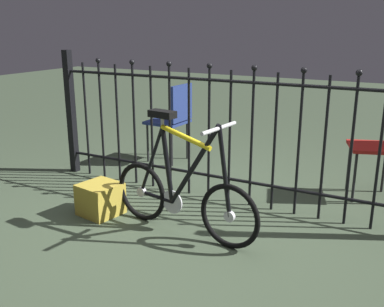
# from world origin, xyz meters

# --- Properties ---
(ground_plane) EXTENTS (20.00, 20.00, 0.00)m
(ground_plane) POSITION_xyz_m (0.00, 0.00, 0.00)
(ground_plane) COLOR #3C4A36
(iron_fence) EXTENTS (3.34, 0.07, 1.24)m
(iron_fence) POSITION_xyz_m (-0.07, 0.73, 0.62)
(iron_fence) COLOR black
(iron_fence) RESTS_ON ground
(bicycle) EXTENTS (1.25, 0.40, 0.90)m
(bicycle) POSITION_xyz_m (0.07, 0.01, 0.32)
(bicycle) COLOR black
(bicycle) RESTS_ON ground
(chair_navy) EXTENTS (0.42, 0.42, 0.87)m
(chair_navy) POSITION_xyz_m (-0.89, 1.52, 0.52)
(chair_navy) COLOR black
(chair_navy) RESTS_ON ground
(chair_red) EXTENTS (0.49, 0.49, 0.83)m
(chair_red) POSITION_xyz_m (1.25, 1.43, 0.51)
(chair_red) COLOR black
(chair_red) RESTS_ON ground
(display_crate) EXTENTS (0.34, 0.34, 0.26)m
(display_crate) POSITION_xyz_m (-0.68, -0.01, 0.13)
(display_crate) COLOR #B29933
(display_crate) RESTS_ON ground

